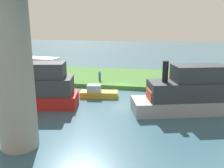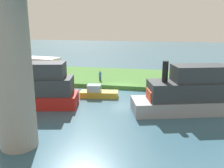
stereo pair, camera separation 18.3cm
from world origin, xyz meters
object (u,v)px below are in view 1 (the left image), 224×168
(person_on_bank, at_px, (100,75))
(houseboat_blue, at_px, (98,93))
(motorboat_red, at_px, (36,76))
(motorboat_white, at_px, (188,93))
(bridge_pylon, at_px, (13,72))
(riverboat_paddlewheel, at_px, (32,89))
(mooring_post, at_px, (164,81))

(person_on_bank, relative_size, houseboat_blue, 0.31)
(motorboat_red, height_order, houseboat_blue, motorboat_red)
(person_on_bank, xyz_separation_m, motorboat_white, (-10.83, 9.08, 0.65))
(bridge_pylon, xyz_separation_m, person_on_bank, (-1.31, -18.31, -4.10))
(riverboat_paddlewheel, bearing_deg, mooring_post, -144.57)
(person_on_bank, height_order, motorboat_red, motorboat_red)
(bridge_pylon, height_order, houseboat_blue, bridge_pylon)
(bridge_pylon, xyz_separation_m, mooring_post, (-10.14, -17.45, -4.26))
(person_on_bank, bearing_deg, motorboat_red, 29.51)
(motorboat_white, bearing_deg, person_on_bank, -39.97)
(bridge_pylon, relative_size, mooring_post, 9.82)
(person_on_bank, xyz_separation_m, riverboat_paddlewheel, (4.56, 10.39, 0.64))
(mooring_post, xyz_separation_m, houseboat_blue, (7.60, 5.19, -0.52))
(person_on_bank, distance_m, mooring_post, 8.88)
(bridge_pylon, height_order, mooring_post, bridge_pylon)
(mooring_post, relative_size, motorboat_white, 0.11)
(motorboat_white, bearing_deg, bridge_pylon, 37.23)
(riverboat_paddlewheel, xyz_separation_m, motorboat_red, (2.85, -6.20, -0.17))
(bridge_pylon, relative_size, person_on_bank, 7.62)
(bridge_pylon, height_order, person_on_bank, bridge_pylon)
(riverboat_paddlewheel, xyz_separation_m, houseboat_blue, (-5.79, -4.33, -1.33))
(motorboat_red, bearing_deg, bridge_pylon, 113.35)
(bridge_pylon, xyz_separation_m, motorboat_white, (-12.14, -9.23, -3.45))
(person_on_bank, height_order, mooring_post, person_on_bank)
(motorboat_red, bearing_deg, mooring_post, -168.41)
(mooring_post, bearing_deg, houseboat_blue, 34.32)
(riverboat_paddlewheel, relative_size, motorboat_white, 0.99)
(motorboat_red, relative_size, houseboat_blue, 2.03)
(bridge_pylon, height_order, motorboat_red, bridge_pylon)
(mooring_post, distance_m, houseboat_blue, 9.22)
(motorboat_white, bearing_deg, mooring_post, -76.32)
(person_on_bank, xyz_separation_m, houseboat_blue, (-1.23, 6.05, -0.69))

